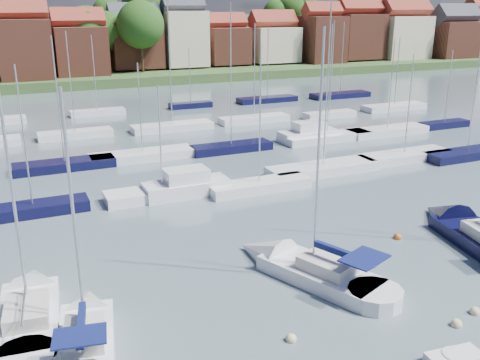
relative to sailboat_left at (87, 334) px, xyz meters
name	(u,v)px	position (x,y,z in m)	size (l,w,h in m)	color
ground	(175,137)	(15.95, 37.26, -0.37)	(260.00, 260.00, 0.00)	#44555D
sailboat_left	(87,334)	(0.00, 0.00, 0.00)	(4.10, 9.61, 12.77)	silver
sailboat_centre	(302,268)	(12.41, 1.65, -0.01)	(6.84, 11.33, 15.03)	silver
sailboat_navy	(469,233)	(25.20, 1.49, -0.01)	(5.57, 12.52, 16.76)	black
sailboat_far	(30,309)	(-2.24, 3.39, -0.03)	(3.79, 10.77, 14.02)	silver
tender	(455,359)	(14.35, -8.16, -0.16)	(2.58, 1.41, 0.53)	silver
buoy_c	(291,341)	(8.63, -3.85, -0.37)	(0.52, 0.52, 0.52)	beige
buoy_d	(456,326)	(16.55, -6.05, -0.37)	(0.54, 0.54, 0.54)	beige
buoy_e	(397,239)	(20.74, 3.30, -0.37)	(0.53, 0.53, 0.53)	#D85914
buoy_h	(474,313)	(18.23, -5.60, -0.37)	(0.52, 0.52, 0.52)	beige
marina_field	(205,141)	(17.85, 32.40, 0.07)	(79.62, 41.41, 15.93)	silver
far_shore_town	(79,46)	(18.17, 129.92, 4.24)	(212.46, 90.00, 22.27)	#3A552A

